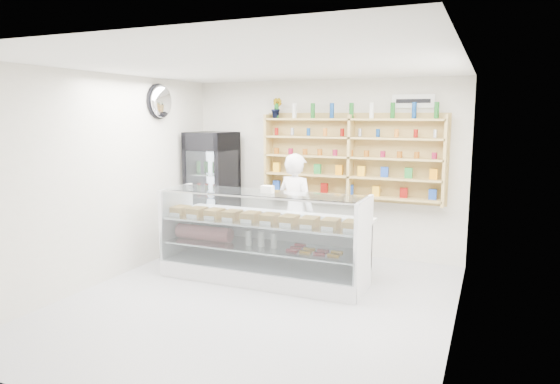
% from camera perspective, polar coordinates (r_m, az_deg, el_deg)
% --- Properties ---
extents(room, '(5.00, 5.00, 5.00)m').
position_cam_1_polar(room, '(5.83, -2.81, 0.43)').
color(room, '#B2B1B6').
rests_on(room, ground).
extents(display_counter, '(2.82, 0.84, 1.23)m').
position_cam_1_polar(display_counter, '(6.87, -1.92, -7.29)').
color(display_counter, white).
rests_on(display_counter, floor).
extents(shop_worker, '(0.71, 0.57, 1.70)m').
position_cam_1_polar(shop_worker, '(7.31, 1.81, -2.22)').
color(shop_worker, silver).
rests_on(shop_worker, floor).
extents(drinks_cooler, '(0.75, 0.73, 1.97)m').
position_cam_1_polar(drinks_cooler, '(8.47, -7.74, 0.16)').
color(drinks_cooler, black).
rests_on(drinks_cooler, floor).
extents(wall_shelving, '(2.84, 0.28, 1.33)m').
position_cam_1_polar(wall_shelving, '(7.82, 8.06, 3.93)').
color(wall_shelving, tan).
rests_on(wall_shelving, back_wall).
extents(potted_plant, '(0.19, 0.15, 0.32)m').
position_cam_1_polar(potted_plant, '(8.21, -0.40, 9.57)').
color(potted_plant, '#1E6626').
rests_on(potted_plant, wall_shelving).
extents(security_mirror, '(0.15, 0.50, 0.50)m').
position_cam_1_polar(security_mirror, '(7.93, -13.40, 10.03)').
color(security_mirror, silver).
rests_on(security_mirror, left_wall).
extents(wall_sign, '(0.62, 0.03, 0.20)m').
position_cam_1_polar(wall_sign, '(7.74, 14.99, 10.01)').
color(wall_sign, white).
rests_on(wall_sign, back_wall).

